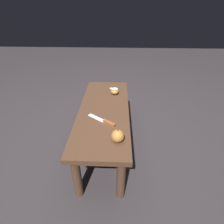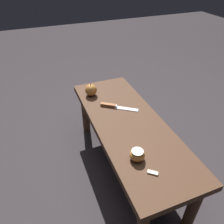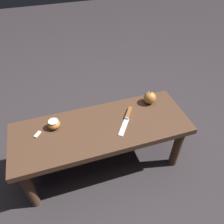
{
  "view_description": "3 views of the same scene",
  "coord_description": "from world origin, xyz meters",
  "px_view_note": "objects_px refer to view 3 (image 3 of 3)",
  "views": [
    {
      "loc": [
        -1.24,
        -0.12,
        1.21
      ],
      "look_at": [
        -0.09,
        -0.07,
        0.45
      ],
      "focal_mm": 28.0,
      "sensor_mm": 36.0,
      "label": 1
    },
    {
      "loc": [
        0.93,
        -0.47,
        1.26
      ],
      "look_at": [
        -0.09,
        -0.07,
        0.45
      ],
      "focal_mm": 35.0,
      "sensor_mm": 36.0,
      "label": 2
    },
    {
      "loc": [
        0.23,
        0.92,
        1.42
      ],
      "look_at": [
        -0.09,
        -0.07,
        0.45
      ],
      "focal_mm": 35.0,
      "sensor_mm": 36.0,
      "label": 3
    }
  ],
  "objects_px": {
    "apple_whole": "(150,98)",
    "wooden_bench": "(102,134)",
    "knife": "(127,117)",
    "apple_cut": "(54,124)"
  },
  "relations": [
    {
      "from": "wooden_bench",
      "to": "apple_cut",
      "type": "height_order",
      "value": "apple_cut"
    },
    {
      "from": "apple_whole",
      "to": "knife",
      "type": "bearing_deg",
      "value": 25.38
    },
    {
      "from": "apple_whole",
      "to": "wooden_bench",
      "type": "bearing_deg",
      "value": 17.35
    },
    {
      "from": "apple_whole",
      "to": "apple_cut",
      "type": "bearing_deg",
      "value": 3.14
    },
    {
      "from": "wooden_bench",
      "to": "apple_cut",
      "type": "bearing_deg",
      "value": -16.63
    },
    {
      "from": "apple_whole",
      "to": "apple_cut",
      "type": "height_order",
      "value": "apple_whole"
    },
    {
      "from": "wooden_bench",
      "to": "apple_cut",
      "type": "relative_size",
      "value": 14.6
    },
    {
      "from": "knife",
      "to": "apple_cut",
      "type": "xyz_separation_m",
      "value": [
        0.47,
        -0.06,
        0.02
      ]
    },
    {
      "from": "knife",
      "to": "apple_whole",
      "type": "distance_m",
      "value": 0.23
    },
    {
      "from": "apple_cut",
      "to": "knife",
      "type": "bearing_deg",
      "value": 172.82
    }
  ]
}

